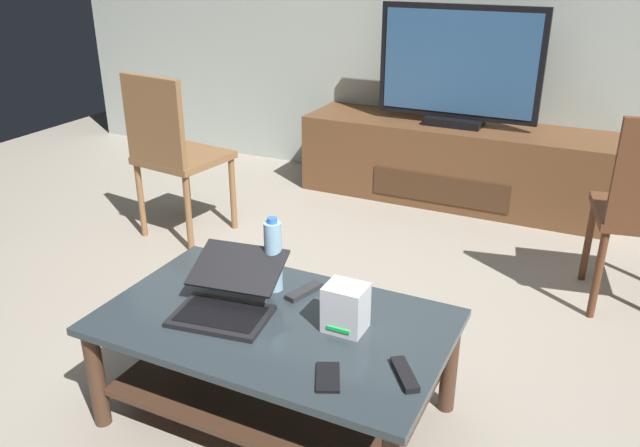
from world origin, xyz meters
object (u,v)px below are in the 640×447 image
(media_cabinet, at_px, (451,162))
(water_bottle_near, at_px, (273,256))
(coffee_table, at_px, (275,349))
(side_chair, at_px, (172,149))
(laptop, at_px, (228,296))
(router_box, at_px, (346,308))
(soundbar_remote, at_px, (405,374))
(cell_phone, at_px, (328,377))
(tv_remote, at_px, (304,291))
(television, at_px, (459,69))

(media_cabinet, bearing_deg, water_bottle_near, -91.95)
(coffee_table, relative_size, side_chair, 1.24)
(laptop, distance_m, router_box, 0.43)
(media_cabinet, relative_size, soundbar_remote, 12.45)
(side_chair, relative_size, cell_phone, 6.91)
(router_box, bearing_deg, cell_phone, -76.86)
(media_cabinet, distance_m, cell_phone, 2.68)
(tv_remote, bearing_deg, television, 107.30)
(laptop, bearing_deg, coffee_table, 5.36)
(media_cabinet, relative_size, television, 1.92)
(television, xyz_separation_m, cell_phone, (0.34, -2.64, -0.47))
(side_chair, bearing_deg, soundbar_remote, -34.45)
(media_cabinet, relative_size, side_chair, 2.06)
(media_cabinet, height_order, router_box, router_box)
(television, bearing_deg, water_bottle_near, -91.97)
(cell_phone, bearing_deg, media_cabinet, 72.15)
(television, bearing_deg, tv_remote, -88.93)
(side_chair, distance_m, water_bottle_near, 1.53)
(coffee_table, distance_m, side_chair, 1.74)
(water_bottle_near, height_order, soundbar_remote, water_bottle_near)
(coffee_table, relative_size, tv_remote, 7.48)
(side_chair, xyz_separation_m, router_box, (1.55, -1.08, -0.05))
(television, bearing_deg, soundbar_remote, -77.98)
(router_box, distance_m, soundbar_remote, 0.32)
(television, height_order, side_chair, television)
(coffee_table, bearing_deg, side_chair, 139.00)
(tv_remote, bearing_deg, cell_phone, -38.65)
(television, height_order, router_box, television)
(television, relative_size, router_box, 6.36)
(television, bearing_deg, coffee_table, -89.37)
(tv_remote, bearing_deg, laptop, -114.98)
(side_chair, height_order, water_bottle_near, side_chair)
(side_chair, distance_m, soundbar_remote, 2.20)
(water_bottle_near, bearing_deg, media_cabinet, 88.05)
(tv_remote, height_order, soundbar_remote, same)
(water_bottle_near, xyz_separation_m, tv_remote, (0.12, 0.02, -0.13))
(laptop, xyz_separation_m, water_bottle_near, (0.07, 0.20, 0.08))
(router_box, xyz_separation_m, cell_phone, (0.06, -0.27, -0.08))
(side_chair, bearing_deg, tv_remote, -35.29)
(side_chair, bearing_deg, water_bottle_near, -38.33)
(media_cabinet, xyz_separation_m, tv_remote, (0.04, -2.24, 0.16))
(water_bottle_near, xyz_separation_m, cell_phone, (0.41, -0.40, -0.13))
(soundbar_remote, bearing_deg, media_cabinet, 65.61)
(coffee_table, distance_m, router_box, 0.33)
(coffee_table, xyz_separation_m, laptop, (-0.17, -0.02, 0.18))
(laptop, bearing_deg, cell_phone, -22.75)
(cell_phone, distance_m, soundbar_remote, 0.23)
(laptop, bearing_deg, soundbar_remote, -7.98)
(television, relative_size, side_chair, 1.07)
(television, distance_m, laptop, 2.47)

